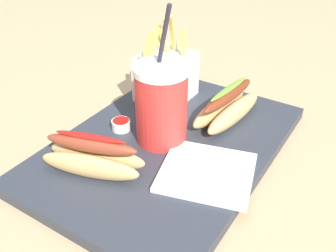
{
  "coord_description": "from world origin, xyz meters",
  "views": [
    {
      "loc": [
        -0.44,
        -0.28,
        0.39
      ],
      "look_at": [
        0.0,
        0.0,
        0.05
      ],
      "focal_mm": 41.14,
      "sensor_mm": 36.0,
      "label": 1
    }
  ],
  "objects_px": {
    "soda_cup": "(162,103)",
    "napkin_stack": "(207,172)",
    "ketchup_cup_1": "(121,124)",
    "hot_dog_1": "(93,157)",
    "hot_dog_2": "(227,107)",
    "fries_basket": "(166,76)"
  },
  "relations": [
    {
      "from": "hot_dog_1",
      "to": "hot_dog_2",
      "type": "bearing_deg",
      "value": -23.36
    },
    {
      "from": "soda_cup",
      "to": "hot_dog_1",
      "type": "distance_m",
      "value": 0.14
    },
    {
      "from": "soda_cup",
      "to": "fries_basket",
      "type": "relative_size",
      "value": 1.35
    },
    {
      "from": "ketchup_cup_1",
      "to": "napkin_stack",
      "type": "relative_size",
      "value": 0.24
    },
    {
      "from": "fries_basket",
      "to": "hot_dog_1",
      "type": "xyz_separation_m",
      "value": [
        -0.25,
        -0.03,
        -0.02
      ]
    },
    {
      "from": "hot_dog_2",
      "to": "ketchup_cup_1",
      "type": "bearing_deg",
      "value": 132.66
    },
    {
      "from": "fries_basket",
      "to": "napkin_stack",
      "type": "bearing_deg",
      "value": -132.73
    },
    {
      "from": "soda_cup",
      "to": "hot_dog_1",
      "type": "height_order",
      "value": "soda_cup"
    },
    {
      "from": "ketchup_cup_1",
      "to": "napkin_stack",
      "type": "distance_m",
      "value": 0.18
    },
    {
      "from": "soda_cup",
      "to": "ketchup_cup_1",
      "type": "xyz_separation_m",
      "value": [
        -0.02,
        0.08,
        -0.06
      ]
    },
    {
      "from": "fries_basket",
      "to": "napkin_stack",
      "type": "xyz_separation_m",
      "value": [
        -0.16,
        -0.18,
        -0.04
      ]
    },
    {
      "from": "soda_cup",
      "to": "ketchup_cup_1",
      "type": "bearing_deg",
      "value": 102.25
    },
    {
      "from": "fries_basket",
      "to": "hot_dog_1",
      "type": "distance_m",
      "value": 0.25
    },
    {
      "from": "ketchup_cup_1",
      "to": "napkin_stack",
      "type": "xyz_separation_m",
      "value": [
        -0.03,
        -0.18,
        -0.01
      ]
    },
    {
      "from": "hot_dog_1",
      "to": "ketchup_cup_1",
      "type": "xyz_separation_m",
      "value": [
        0.11,
        0.04,
        -0.02
      ]
    },
    {
      "from": "hot_dog_1",
      "to": "hot_dog_2",
      "type": "distance_m",
      "value": 0.26
    },
    {
      "from": "soda_cup",
      "to": "fries_basket",
      "type": "xyz_separation_m",
      "value": [
        0.12,
        0.07,
        -0.02
      ]
    },
    {
      "from": "hot_dog_1",
      "to": "hot_dog_2",
      "type": "xyz_separation_m",
      "value": [
        0.24,
        -0.1,
        -0.0
      ]
    },
    {
      "from": "hot_dog_1",
      "to": "hot_dog_2",
      "type": "relative_size",
      "value": 0.96
    },
    {
      "from": "hot_dog_1",
      "to": "napkin_stack",
      "type": "height_order",
      "value": "hot_dog_1"
    },
    {
      "from": "soda_cup",
      "to": "napkin_stack",
      "type": "bearing_deg",
      "value": -111.8
    },
    {
      "from": "hot_dog_2",
      "to": "hot_dog_1",
      "type": "bearing_deg",
      "value": 156.64
    }
  ]
}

